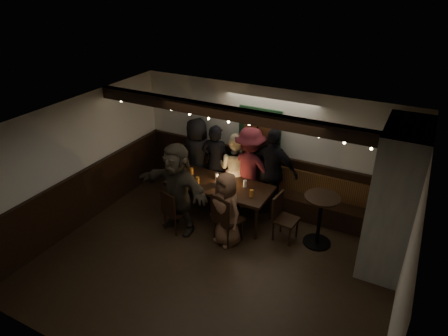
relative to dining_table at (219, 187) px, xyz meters
The scene contains 13 objects.
room 1.72m from the dining_table, ahead, with size 6.02×5.01×2.62m.
dining_table is the anchor object (origin of this frame).
chair_near_left 1.08m from the dining_table, 121.63° to the right, with size 0.51×0.51×0.91m.
chair_near_right 0.92m from the dining_table, 55.80° to the right, with size 0.60×0.60×1.04m.
chair_end 1.43m from the dining_table, ahead, with size 0.47×0.47×0.94m.
high_top 2.10m from the dining_table, ahead, with size 0.65×0.65×1.04m.
person_a 1.26m from the dining_table, 141.92° to the left, with size 0.86×0.56×1.76m, color black.
person_b 0.84m from the dining_table, 123.86° to the left, with size 0.63×0.42×1.74m, color black.
person_c 0.70m from the dining_table, 88.07° to the left, with size 0.80×0.62×1.64m, color beige.
person_d 0.80m from the dining_table, 61.57° to the left, with size 1.18×0.68×1.83m, color #4D161E.
person_e 1.16m from the dining_table, 40.02° to the left, with size 1.10×0.46×1.87m, color black.
person_f 0.95m from the dining_table, 123.23° to the right, with size 1.73×0.55×1.86m, color #302A21.
person_g 0.92m from the dining_table, 53.45° to the right, with size 0.73×0.47×1.49m, color brown.
Camera 1 is at (2.77, -4.86, 4.80)m, focal length 32.00 mm.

